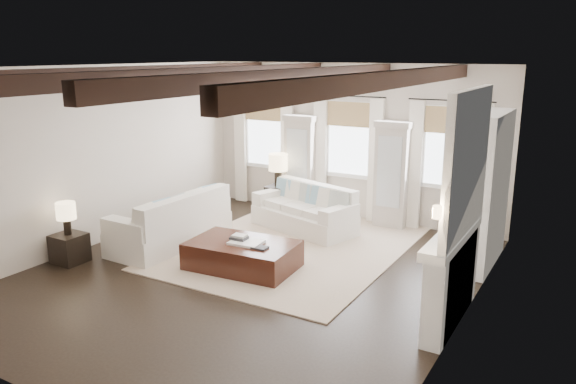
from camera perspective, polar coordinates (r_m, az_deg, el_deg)
The scene contains 16 objects.
ground at distance 8.96m, azimuth -3.89°, elevation -8.39°, with size 7.50×7.50×0.00m, color black.
room_shell at distance 8.80m, azimuth 3.24°, elevation 4.06°, with size 6.54×7.54×3.22m.
area_rug at distance 10.15m, azimuth 0.59°, elevation -5.53°, with size 3.68×4.76×0.02m, color #BEA790.
sofa_back at distance 11.02m, azimuth 1.86°, elevation -2.00°, with size 2.26×1.47×0.89m.
sofa_left at distance 10.30m, azimuth -11.58°, elevation -3.27°, with size 1.11×2.32×0.98m.
ottoman at distance 9.13m, azimuth -4.63°, elevation -6.43°, with size 1.71×1.07×0.45m, color black.
tray at distance 8.98m, azimuth -4.26°, elevation -5.13°, with size 0.50×0.38×0.04m, color white.
book_lower at distance 9.08m, azimuth -5.00°, elevation -4.67°, with size 0.26×0.20×0.04m, color #262628.
book_upper at distance 9.08m, azimuth -4.95°, elevation -4.44°, with size 0.22×0.17×0.03m, color beige.
book_loose at distance 8.75m, azimuth -2.88°, elevation -5.67°, with size 0.24×0.18×0.03m, color #262628.
side_table_front at distance 10.05m, azimuth -21.31°, elevation -5.34°, with size 0.48×0.48×0.48m, color black.
lamp_front at distance 9.87m, azimuth -21.63°, elevation -1.98°, with size 0.32×0.32×0.55m.
side_table_back at distance 11.90m, azimuth -0.99°, elevation -0.94°, with size 0.44×0.44×0.66m, color black.
lamp_back at distance 11.72m, azimuth -1.01°, elevation 2.84°, with size 0.40×0.40×0.69m.
candlestick_near at distance 7.56m, azimuth 14.14°, elevation -10.76°, with size 0.15×0.15×0.72m.
candlestick_far at distance 7.84m, azimuth 14.83°, elevation -9.78°, with size 0.15×0.15×0.75m.
Camera 1 is at (4.66, -6.84, 3.42)m, focal length 35.00 mm.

